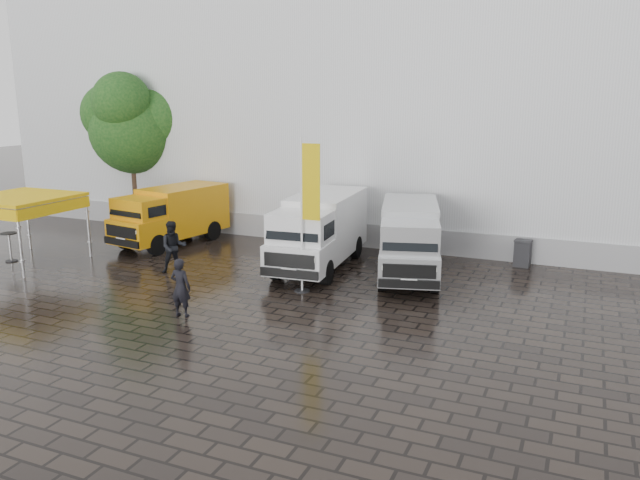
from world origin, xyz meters
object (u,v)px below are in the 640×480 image
at_px(wheelie_bin, 523,253).
at_px(van_silver, 409,241).
at_px(flagpole, 307,207).
at_px(person_front, 181,287).
at_px(van_white, 319,233).
at_px(person_tent, 174,247).
at_px(van_yellow, 171,217).
at_px(canopy_tent, 20,200).
at_px(cocktail_table, 10,247).

bearing_deg(wheelie_bin, van_silver, -137.15).
xyz_separation_m(flagpole, person_front, (-2.39, -3.49, -1.92)).
bearing_deg(van_white, person_tent, -154.45).
relative_size(van_yellow, van_silver, 0.91).
distance_m(van_yellow, person_front, 9.26).
height_order(canopy_tent, wheelie_bin, canopy_tent).
xyz_separation_m(person_front, person_tent, (-2.96, 3.70, 0.08)).
height_order(cocktail_table, person_front, person_front).
height_order(person_front, person_tent, person_tent).
xyz_separation_m(wheelie_bin, person_tent, (-11.41, -5.85, 0.44)).
bearing_deg(cocktail_table, van_yellow, 50.54).
height_order(van_white, person_tent, van_white).
bearing_deg(flagpole, canopy_tent, -175.46).
bearing_deg(canopy_tent, flagpole, 4.54).
distance_m(van_yellow, cocktail_table, 6.25).
bearing_deg(flagpole, van_yellow, 154.98).
bearing_deg(person_tent, cocktail_table, 150.27).
bearing_deg(van_white, canopy_tent, -165.25).
distance_m(cocktail_table, person_front, 9.98).
bearing_deg(van_silver, flagpole, -144.10).
height_order(flagpole, person_tent, flagpole).
relative_size(canopy_tent, cocktail_table, 3.06).
height_order(van_silver, person_front, van_silver).
bearing_deg(person_tent, flagpole, -42.33).
xyz_separation_m(van_yellow, van_white, (7.29, -0.91, 0.12)).
bearing_deg(flagpole, van_white, 105.88).
bearing_deg(person_front, van_white, -106.50).
bearing_deg(canopy_tent, cocktail_table, -170.52).
height_order(flagpole, wheelie_bin, flagpole).
distance_m(flagpole, person_tent, 5.67).
bearing_deg(van_silver, cocktail_table, -179.59).
bearing_deg(canopy_tent, van_white, 19.68).
distance_m(van_white, person_front, 6.58).
relative_size(cocktail_table, wheelie_bin, 1.12).
xyz_separation_m(van_silver, person_front, (-4.90, -6.63, -0.39)).
xyz_separation_m(wheelie_bin, person_front, (-8.45, -9.56, 0.36)).
bearing_deg(van_yellow, van_silver, 6.15).
relative_size(van_silver, cocktail_table, 5.14).
xyz_separation_m(flagpole, cocktail_table, (-12.06, -1.02, -2.23)).
bearing_deg(canopy_tent, van_yellow, 54.93).
bearing_deg(van_white, person_front, -108.83).
relative_size(van_yellow, person_front, 3.03).
height_order(van_silver, person_tent, van_silver).
bearing_deg(van_yellow, van_white, 2.56).
height_order(van_silver, cocktail_table, van_silver).
bearing_deg(van_white, flagpole, -79.06).
bearing_deg(van_silver, person_front, -141.97).
height_order(cocktail_table, person_tent, person_tent).
bearing_deg(canopy_tent, van_silver, 16.22).
distance_m(van_white, wheelie_bin, 7.62).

